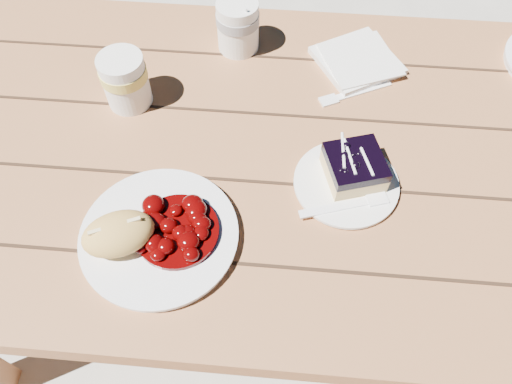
# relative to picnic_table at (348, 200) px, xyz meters

# --- Properties ---
(ground) EXTENTS (60.00, 60.00, 0.00)m
(ground) POSITION_rel_picnic_table_xyz_m (0.00, 0.00, -0.59)
(ground) COLOR #AEA99D
(ground) RESTS_ON ground
(picnic_table) EXTENTS (2.00, 1.55, 0.75)m
(picnic_table) POSITION_rel_picnic_table_xyz_m (0.00, 0.00, 0.00)
(picnic_table) COLOR brown
(picnic_table) RESTS_ON ground
(main_plate) EXTENTS (0.25, 0.25, 0.02)m
(main_plate) POSITION_rel_picnic_table_xyz_m (-0.34, -0.21, 0.17)
(main_plate) COLOR white
(main_plate) RESTS_ON picnic_table
(goulash_stew) EXTENTS (0.14, 0.14, 0.04)m
(goulash_stew) POSITION_rel_picnic_table_xyz_m (-0.31, -0.20, 0.20)
(goulash_stew) COLOR #4A0202
(goulash_stew) RESTS_ON main_plate
(bread_roll) EXTENTS (0.14, 0.12, 0.06)m
(bread_roll) POSITION_rel_picnic_table_xyz_m (-0.39, -0.23, 0.21)
(bread_roll) COLOR #DCAC54
(bread_roll) RESTS_ON main_plate
(dessert_plate) EXTENTS (0.18, 0.18, 0.01)m
(dessert_plate) POSITION_rel_picnic_table_xyz_m (-0.03, -0.07, 0.17)
(dessert_plate) COLOR white
(dessert_plate) RESTS_ON picnic_table
(blueberry_cake) EXTENTS (0.12, 0.12, 0.05)m
(blueberry_cake) POSITION_rel_picnic_table_xyz_m (-0.02, -0.06, 0.20)
(blueberry_cake) COLOR #E8C77E
(blueberry_cake) RESTS_ON dessert_plate
(fork_dessert) EXTENTS (0.16, 0.07, 0.00)m
(fork_dessert) POSITION_rel_picnic_table_xyz_m (-0.05, -0.13, 0.17)
(fork_dessert) COLOR white
(fork_dessert) RESTS_ON dessert_plate
(coffee_cup) EXTENTS (0.09, 0.09, 0.11)m
(coffee_cup) POSITION_rel_picnic_table_xyz_m (-0.26, 0.27, 0.22)
(coffee_cup) COLOR white
(coffee_cup) RESTS_ON picnic_table
(napkin_stack) EXTENTS (0.21, 0.21, 0.01)m
(napkin_stack) POSITION_rel_picnic_table_xyz_m (-0.00, 0.24, 0.17)
(napkin_stack) COLOR white
(napkin_stack) RESTS_ON picnic_table
(fork_table) EXTENTS (0.15, 0.09, 0.00)m
(fork_table) POSITION_rel_picnic_table_xyz_m (0.01, 0.16, 0.16)
(fork_table) COLOR white
(fork_table) RESTS_ON picnic_table
(second_cup) EXTENTS (0.09, 0.09, 0.11)m
(second_cup) POSITION_rel_picnic_table_xyz_m (-0.45, 0.09, 0.22)
(second_cup) COLOR white
(second_cup) RESTS_ON picnic_table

